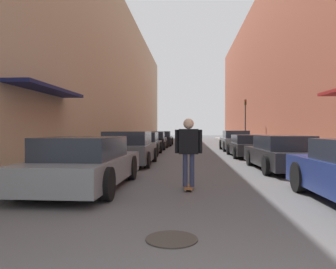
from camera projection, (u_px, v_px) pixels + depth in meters
name	position (u px, v px, depth m)	size (l,w,h in m)	color
ground	(194.00, 150.00, 23.73)	(120.25, 120.25, 0.00)	#515154
curb_strip_left	(138.00, 145.00, 29.49)	(1.80, 54.66, 0.12)	gray
curb_strip_right	(249.00, 145.00, 28.87)	(1.80, 54.66, 0.12)	gray
building_row_left	(106.00, 77.00, 29.58)	(4.90, 54.66, 12.48)	tan
building_row_right	(283.00, 68.00, 28.58)	(4.90, 54.66, 13.69)	brown
parked_car_left_0	(85.00, 163.00, 8.14)	(2.01, 4.69, 1.29)	gray
parked_car_left_1	(129.00, 149.00, 13.62)	(2.06, 4.09, 1.39)	#515459
parked_car_left_2	(143.00, 144.00, 19.05)	(2.04, 4.13, 1.31)	black
parked_car_left_3	(153.00, 141.00, 24.71)	(2.04, 4.82, 1.31)	black
parked_car_left_4	(162.00, 139.00, 30.07)	(1.99, 4.81, 1.31)	black
parked_car_right_1	(281.00, 153.00, 11.79)	(1.89, 4.73, 1.26)	#232326
parked_car_right_2	(249.00, 146.00, 17.64)	(2.06, 4.60, 1.19)	#232326
parked_car_right_3	(235.00, 141.00, 22.79)	(1.93, 4.11, 1.39)	gray
skateboarder	(189.00, 146.00, 7.99)	(0.67, 0.78, 1.74)	brown
manhole_cover	(172.00, 239.00, 4.36)	(0.70, 0.70, 0.02)	#332D28
traffic_light	(245.00, 117.00, 27.94)	(0.16, 0.22, 3.91)	#2D2D2D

